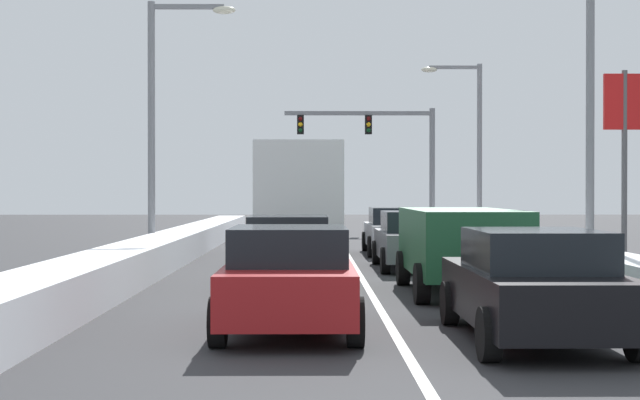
{
  "coord_description": "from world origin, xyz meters",
  "views": [
    {
      "loc": [
        -1.19,
        -5.92,
        2.02
      ],
      "look_at": [
        -0.85,
        28.38,
        1.71
      ],
      "focal_mm": 52.35,
      "sensor_mm": 36.0,
      "label": 1
    }
  ],
  "objects": [
    {
      "name": "street_lamp_left_mid",
      "position": [
        -5.63,
        22.32,
        4.68
      ],
      "size": [
        2.66,
        0.36,
        7.76
      ],
      "color": "gray",
      "rests_on": "ground"
    },
    {
      "name": "suv_green_right_lane_second",
      "position": [
        1.76,
        12.42,
        1.02
      ],
      "size": [
        2.16,
        4.9,
        1.67
      ],
      "color": "#1E5633",
      "rests_on": "ground"
    },
    {
      "name": "lane_stripe_between_right_lane_and_center_lane",
      "position": [
        -0.0,
        20.35,
        0.0
      ],
      "size": [
        0.14,
        44.76,
        0.01
      ],
      "primitive_type": "cube",
      "color": "silver",
      "rests_on": "ground"
    },
    {
      "name": "street_lamp_right_far",
      "position": [
        5.78,
        34.59,
        4.58
      ],
      "size": [
        2.66,
        0.36,
        7.59
      ],
      "color": "gray",
      "rests_on": "ground"
    },
    {
      "name": "traffic_light_gantry",
      "position": [
        2.57,
        40.68,
        4.5
      ],
      "size": [
        7.54,
        0.47,
        6.2
      ],
      "color": "slate",
      "rests_on": "ground"
    },
    {
      "name": "sedan_tan_center_lane_second",
      "position": [
        -1.66,
        13.8,
        0.76
      ],
      "size": [
        2.0,
        4.5,
        1.51
      ],
      "color": "#937F60",
      "rests_on": "ground"
    },
    {
      "name": "box_truck_center_lane_third",
      "position": [
        -1.5,
        21.39,
        1.9
      ],
      "size": [
        2.53,
        7.2,
        3.36
      ],
      "color": "#38383D",
      "rests_on": "ground"
    },
    {
      "name": "sedan_white_center_lane_fourth",
      "position": [
        -1.58,
        29.9,
        0.76
      ],
      "size": [
        2.0,
        4.5,
        1.51
      ],
      "color": "silver",
      "rests_on": "ground"
    },
    {
      "name": "snow_bank_right_shoulder",
      "position": [
        5.3,
        20.35,
        0.33
      ],
      "size": [
        1.21,
        44.76,
        0.66
      ],
      "primitive_type": "cube",
      "color": "white",
      "rests_on": "ground"
    },
    {
      "name": "snow_bank_left_shoulder",
      "position": [
        -5.3,
        20.35,
        0.39
      ],
      "size": [
        1.36,
        44.76,
        0.77
      ],
      "primitive_type": "cube",
      "color": "white",
      "rests_on": "ground"
    },
    {
      "name": "ground_plane",
      "position": [
        0.0,
        16.28,
        0.0
      ],
      "size": [
        120.0,
        120.0,
        0.0
      ],
      "primitive_type": "plane",
      "color": "#333335"
    },
    {
      "name": "sedan_gray_right_lane_third",
      "position": [
        1.53,
        18.35,
        0.76
      ],
      "size": [
        2.0,
        4.5,
        1.51
      ],
      "color": "slate",
      "rests_on": "ground"
    },
    {
      "name": "sedan_black_right_lane_nearest",
      "position": [
        1.8,
        6.55,
        0.76
      ],
      "size": [
        2.0,
        4.5,
        1.51
      ],
      "color": "black",
      "rests_on": "ground"
    },
    {
      "name": "sedan_red_center_lane_nearest",
      "position": [
        -1.5,
        7.63,
        0.76
      ],
      "size": [
        2.0,
        4.5,
        1.51
      ],
      "color": "maroon",
      "rests_on": "ground"
    },
    {
      "name": "street_lamp_right_mid",
      "position": [
        5.74,
        18.31,
        4.87
      ],
      "size": [
        2.66,
        0.36,
        8.14
      ],
      "color": "gray",
      "rests_on": "ground"
    },
    {
      "name": "sedan_silver_right_lane_fourth",
      "position": [
        1.56,
        24.09,
        0.76
      ],
      "size": [
        2.0,
        4.5,
        1.51
      ],
      "color": "#B7BABF",
      "rests_on": "ground"
    }
  ]
}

